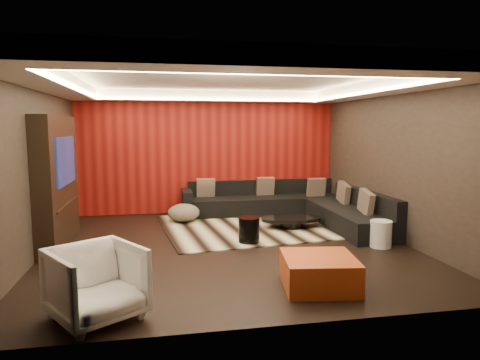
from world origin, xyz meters
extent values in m
cube|color=black|center=(0.00, 0.00, -0.01)|extent=(6.00, 6.00, 0.02)
cube|color=silver|center=(0.00, 0.00, 2.81)|extent=(6.00, 6.00, 0.02)
cube|color=black|center=(0.00, 3.01, 1.40)|extent=(6.00, 0.02, 2.80)
cube|color=black|center=(-3.01, 0.00, 1.40)|extent=(0.02, 6.00, 2.80)
cube|color=black|center=(3.01, 0.00, 1.40)|extent=(0.02, 6.00, 2.80)
cube|color=#6B0C0A|center=(0.00, 2.97, 1.40)|extent=(5.98, 0.05, 2.78)
cube|color=silver|center=(0.00, 2.70, 2.69)|extent=(6.00, 0.60, 0.22)
cube|color=silver|center=(0.00, -2.70, 2.69)|extent=(6.00, 0.60, 0.22)
cube|color=silver|center=(-2.70, 0.00, 2.69)|extent=(0.60, 4.80, 0.22)
cube|color=silver|center=(2.70, 0.00, 2.69)|extent=(0.60, 4.80, 0.22)
cube|color=#FFD899|center=(0.00, 2.36, 2.60)|extent=(4.80, 0.08, 0.04)
cube|color=#FFD899|center=(0.00, -2.36, 2.60)|extent=(4.80, 0.08, 0.04)
cube|color=#FFD899|center=(-2.36, 0.00, 2.60)|extent=(0.08, 4.80, 0.04)
cube|color=#FFD899|center=(2.36, 0.00, 2.60)|extent=(0.08, 4.80, 0.04)
cube|color=black|center=(-2.85, 0.60, 1.10)|extent=(0.30, 2.00, 2.20)
cube|color=black|center=(-2.69, 0.60, 1.45)|extent=(0.04, 1.30, 0.80)
cube|color=black|center=(-2.69, 0.60, 0.70)|extent=(0.04, 1.60, 0.04)
cube|color=beige|center=(0.93, 1.36, 0.01)|extent=(4.34, 3.47, 0.02)
cylinder|color=black|center=(1.42, 1.03, 0.12)|extent=(1.22, 1.22, 0.20)
cylinder|color=black|center=(0.37, 0.11, 0.24)|extent=(0.47, 0.47, 0.43)
ellipsoid|color=#C4B898|center=(-0.66, 1.97, 0.21)|extent=(0.85, 0.85, 0.37)
cylinder|color=silver|center=(2.50, -0.53, 0.22)|extent=(0.46, 0.46, 0.45)
cube|color=#AA3416|center=(0.82, -2.07, 0.20)|extent=(1.01, 1.01, 0.39)
imported|color=white|center=(-1.81, -2.50, 0.39)|extent=(1.18, 1.18, 0.79)
cube|color=black|center=(1.25, 2.55, 0.20)|extent=(3.50, 0.90, 0.40)
cube|color=black|center=(1.25, 2.90, 0.57)|extent=(3.50, 0.20, 0.35)
cube|color=black|center=(2.55, 0.80, 0.20)|extent=(0.90, 2.60, 0.40)
cube|color=black|center=(2.90, 0.80, 0.57)|extent=(0.20, 2.60, 0.35)
cube|color=black|center=(-0.55, 2.55, 0.30)|extent=(0.20, 0.90, 0.60)
cube|color=tan|center=(1.30, 2.72, 0.62)|extent=(0.42, 0.20, 0.44)
cube|color=tan|center=(2.68, 1.39, 0.62)|extent=(0.12, 0.50, 0.50)
cube|color=tan|center=(2.43, 2.33, 0.62)|extent=(0.42, 0.20, 0.44)
cube|color=tan|center=(2.63, 0.27, 0.62)|extent=(0.12, 0.50, 0.50)
cube|color=tan|center=(-0.11, 2.71, 0.62)|extent=(0.42, 0.20, 0.44)
camera|label=1|loc=(-1.12, -6.99, 2.02)|focal=32.00mm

